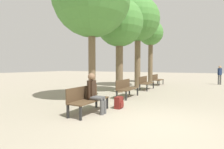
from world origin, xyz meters
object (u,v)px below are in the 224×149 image
at_px(bench_row_0, 87,98).
at_px(bench_row_1, 126,87).
at_px(tree_row_1, 119,24).
at_px(pedestrian_near, 220,74).
at_px(tree_row_3, 151,34).
at_px(tree_row_2, 138,20).
at_px(person_seated, 95,92).
at_px(bench_row_3, 157,79).
at_px(bench_row_2, 145,82).
at_px(backpack, 119,103).

xyz_separation_m(bench_row_0, bench_row_1, (0.00, 3.24, 0.00)).
bearing_deg(tree_row_1, pedestrian_near, 54.19).
bearing_deg(tree_row_3, tree_row_2, -90.00).
relative_size(tree_row_2, person_seated, 5.05).
height_order(bench_row_1, bench_row_3, same).
relative_size(tree_row_2, tree_row_3, 1.15).
bearing_deg(bench_row_2, backpack, -82.97).
relative_size(bench_row_2, pedestrian_near, 1.02).
distance_m(tree_row_1, tree_row_2, 3.30).
relative_size(bench_row_1, tree_row_2, 0.25).
xyz_separation_m(bench_row_0, person_seated, (0.24, 0.08, 0.20)).
xyz_separation_m(bench_row_2, tree_row_1, (-1.01, -1.86, 3.47)).
distance_m(bench_row_1, pedestrian_near, 10.17).
height_order(bench_row_1, tree_row_1, tree_row_1).
distance_m(bench_row_2, person_seated, 6.40).
xyz_separation_m(bench_row_3, tree_row_1, (-1.01, -5.10, 3.47)).
bearing_deg(tree_row_2, bench_row_1, -77.44).
height_order(bench_row_3, tree_row_1, tree_row_1).
bearing_deg(person_seated, bench_row_3, 91.45).
xyz_separation_m(bench_row_3, pedestrian_near, (4.55, 2.61, 0.41)).
distance_m(bench_row_2, tree_row_2, 4.71).
xyz_separation_m(backpack, pedestrian_near, (3.88, 11.31, 0.70)).
relative_size(tree_row_3, person_seated, 4.39).
height_order(tree_row_2, person_seated, tree_row_2).
distance_m(bench_row_1, tree_row_3, 9.08).
distance_m(bench_row_0, backpack, 1.25).
height_order(tree_row_3, pedestrian_near, tree_row_3).
bearing_deg(bench_row_1, bench_row_2, 90.00).
bearing_deg(person_seated, bench_row_2, 92.19).
relative_size(bench_row_3, backpack, 3.83).
xyz_separation_m(bench_row_1, person_seated, (0.24, -3.15, 0.20)).
relative_size(bench_row_0, backpack, 3.83).
xyz_separation_m(bench_row_2, person_seated, (0.24, -6.39, 0.20)).
xyz_separation_m(tree_row_2, pedestrian_near, (5.56, 4.54, -3.99)).
relative_size(tree_row_1, pedestrian_near, 3.43).
relative_size(tree_row_3, backpack, 13.57).
bearing_deg(person_seated, bench_row_1, 94.43).
bearing_deg(tree_row_3, bench_row_0, -84.90).
height_order(tree_row_1, person_seated, tree_row_1).
distance_m(tree_row_1, pedestrian_near, 9.99).
height_order(bench_row_3, person_seated, person_seated).
bearing_deg(bench_row_3, tree_row_3, 121.81).
bearing_deg(tree_row_1, person_seated, -74.50).
bearing_deg(bench_row_2, tree_row_1, -118.56).
height_order(bench_row_0, person_seated, person_seated).
bearing_deg(tree_row_1, tree_row_3, 90.00).
xyz_separation_m(bench_row_2, tree_row_2, (-1.01, 1.31, 4.41)).
distance_m(bench_row_1, tree_row_2, 6.41).
xyz_separation_m(tree_row_3, person_seated, (1.26, -11.26, -3.76)).
distance_m(tree_row_1, backpack, 5.47).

